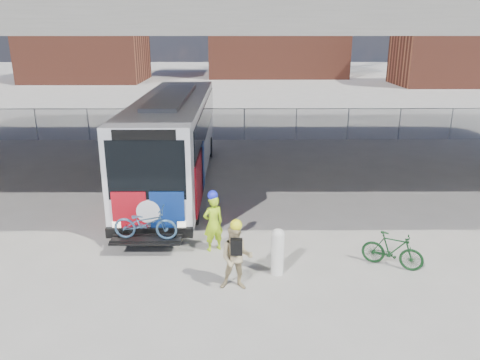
{
  "coord_description": "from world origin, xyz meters",
  "views": [
    {
      "loc": [
        0.58,
        -14.68,
        6.13
      ],
      "look_at": [
        0.67,
        -0.63,
        1.6
      ],
      "focal_mm": 35.0,
      "sensor_mm": 36.0,
      "label": 1
    }
  ],
  "objects_px": {
    "cyclist_hivis": "(213,222)",
    "bike_parked": "(392,250)",
    "bus": "(174,133)",
    "bollard": "(278,250)",
    "cyclist_tan": "(236,257)"
  },
  "relations": [
    {
      "from": "cyclist_hivis",
      "to": "bike_parked",
      "type": "height_order",
      "value": "cyclist_hivis"
    },
    {
      "from": "bus",
      "to": "bike_parked",
      "type": "bearing_deg",
      "value": -47.49
    },
    {
      "from": "bollard",
      "to": "cyclist_hivis",
      "type": "distance_m",
      "value": 2.24
    },
    {
      "from": "bollard",
      "to": "cyclist_tan",
      "type": "xyz_separation_m",
      "value": [
        -1.07,
        -0.73,
        0.18
      ]
    },
    {
      "from": "cyclist_hivis",
      "to": "bike_parked",
      "type": "bearing_deg",
      "value": 140.95
    },
    {
      "from": "bollard",
      "to": "bike_parked",
      "type": "relative_size",
      "value": 0.78
    },
    {
      "from": "bus",
      "to": "bike_parked",
      "type": "xyz_separation_m",
      "value": [
        6.75,
        -7.36,
        -1.62
      ]
    },
    {
      "from": "bus",
      "to": "cyclist_tan",
      "type": "relative_size",
      "value": 7.01
    },
    {
      "from": "bollard",
      "to": "cyclist_hivis",
      "type": "xyz_separation_m",
      "value": [
        -1.74,
        1.4,
        0.2
      ]
    },
    {
      "from": "cyclist_hivis",
      "to": "bike_parked",
      "type": "distance_m",
      "value": 4.99
    },
    {
      "from": "bus",
      "to": "cyclist_hivis",
      "type": "height_order",
      "value": "bus"
    },
    {
      "from": "cyclist_tan",
      "to": "bike_parked",
      "type": "relative_size",
      "value": 1.13
    },
    {
      "from": "bus",
      "to": "cyclist_tan",
      "type": "bearing_deg",
      "value": -73.18
    },
    {
      "from": "bus",
      "to": "bollard",
      "type": "distance_m",
      "value": 8.65
    },
    {
      "from": "bollard",
      "to": "cyclist_tan",
      "type": "height_order",
      "value": "cyclist_tan"
    }
  ]
}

